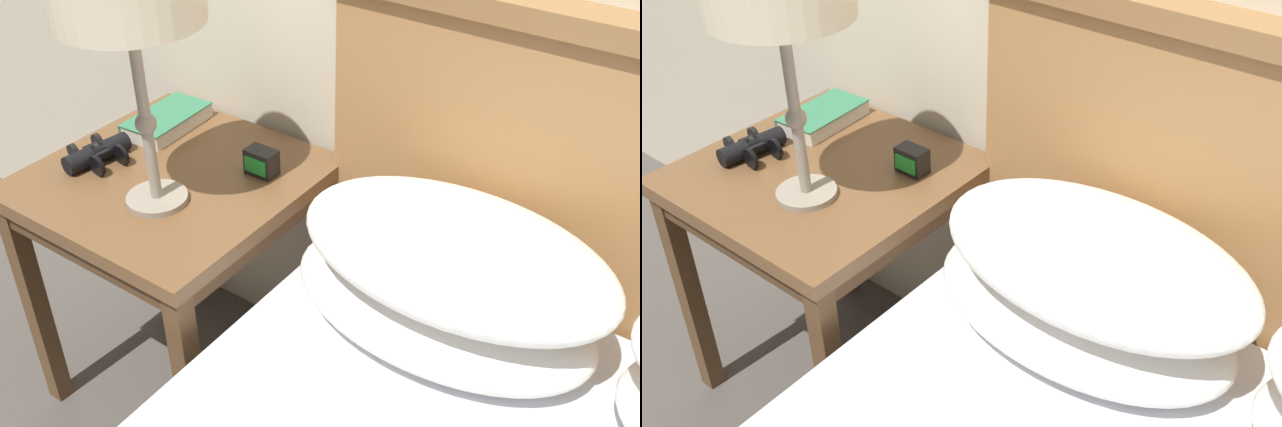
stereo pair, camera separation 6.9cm
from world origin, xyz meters
TOP-DOWN VIEW (x-y plane):
  - nightstand at (-0.56, 0.65)m, footprint 0.58×0.58m
  - book_on_nightstand at (-0.72, 0.80)m, footprint 0.13×0.22m
  - binoculars_pair at (-0.73, 0.59)m, footprint 0.15×0.16m
  - alarm_clock at (-0.40, 0.76)m, footprint 0.07×0.05m

SIDE VIEW (x-z plane):
  - nightstand at x=-0.56m, z-range 0.24..0.89m
  - book_on_nightstand at x=-0.72m, z-range 0.65..0.69m
  - binoculars_pair at x=-0.73m, z-range 0.65..0.70m
  - alarm_clock at x=-0.40m, z-range 0.65..0.71m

